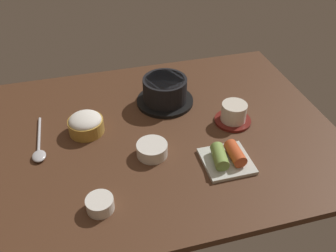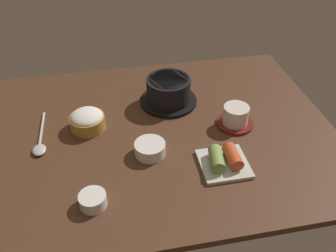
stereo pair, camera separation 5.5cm
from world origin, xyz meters
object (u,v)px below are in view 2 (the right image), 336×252
side_bowl_near (93,200)px  rice_bowl (87,120)px  kimchi_plate (224,160)px  spoon (40,143)px  banchan_cup_center (150,148)px  stone_pot (168,91)px  tea_cup_with_saucer (235,117)px

side_bowl_near → rice_bowl: bearing=90.9°
rice_bowl → kimchi_plate: size_ratio=0.82×
spoon → banchan_cup_center: bearing=-17.8°
stone_pot → tea_cup_with_saucer: bearing=-41.7°
rice_bowl → tea_cup_with_saucer: tea_cup_with_saucer is taller
tea_cup_with_saucer → banchan_cup_center: (-26.23, -7.64, -1.01)cm
rice_bowl → kimchi_plate: 40.37cm
stone_pot → banchan_cup_center: stone_pot is taller
banchan_cup_center → side_bowl_near: banchan_cup_center is taller
kimchi_plate → rice_bowl: bearing=146.7°
tea_cup_with_saucer → side_bowl_near: size_ratio=1.70×
stone_pot → side_bowl_near: stone_pot is taller
rice_bowl → side_bowl_near: bearing=-89.1°
side_bowl_near → spoon: bearing=119.8°
banchan_cup_center → spoon: size_ratio=0.42×
tea_cup_with_saucer → banchan_cup_center: bearing=-163.8°
banchan_cup_center → side_bowl_near: bearing=-136.7°
banchan_cup_center → spoon: bearing=162.2°
stone_pot → rice_bowl: bearing=-161.6°
stone_pot → spoon: stone_pot is taller
tea_cup_with_saucer → kimchi_plate: tea_cup_with_saucer is taller
rice_bowl → banchan_cup_center: (15.85, -14.18, -1.01)cm
stone_pot → kimchi_plate: (8.43, -30.58, -2.42)cm
stone_pot → rice_bowl: (-25.29, -8.40, -1.26)cm
stone_pot → spoon: 40.80cm
rice_bowl → spoon: bearing=-159.5°
tea_cup_with_saucer → spoon: bearing=178.3°
stone_pot → banchan_cup_center: (-9.44, -22.58, -2.27)cm
side_bowl_near → spoon: 27.39cm
banchan_cup_center → spoon: 30.45cm
banchan_cup_center → side_bowl_near: 21.12cm
banchan_cup_center → kimchi_plate: bearing=-24.1°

